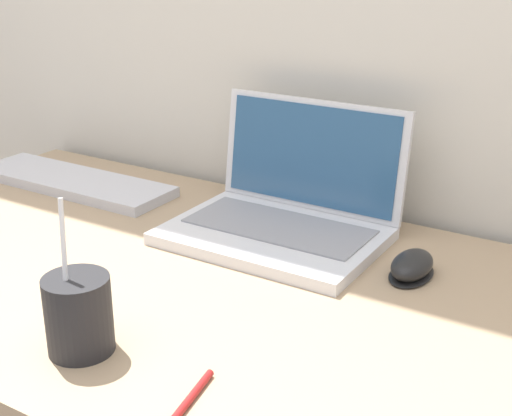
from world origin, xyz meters
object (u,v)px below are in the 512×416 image
(drink_cup, at_px, (78,313))
(pen, at_px, (184,406))
(laptop, at_px, (286,209))
(computer_mouse, at_px, (412,266))
(external_keyboard, at_px, (73,182))

(drink_cup, distance_m, pen, 0.19)
(laptop, height_order, computer_mouse, laptop)
(laptop, xyz_separation_m, computer_mouse, (0.24, -0.04, -0.03))
(drink_cup, relative_size, computer_mouse, 1.92)
(laptop, bearing_deg, external_keyboard, -177.91)
(drink_cup, distance_m, computer_mouse, 0.49)
(laptop, relative_size, computer_mouse, 3.43)
(drink_cup, xyz_separation_m, computer_mouse, (0.27, 0.40, -0.04))
(drink_cup, bearing_deg, external_keyboard, 136.09)
(pen, bearing_deg, external_keyboard, 143.73)
(computer_mouse, bearing_deg, laptop, 169.65)
(laptop, height_order, pen, laptop)
(drink_cup, relative_size, pen, 1.47)
(external_keyboard, bearing_deg, pen, -36.27)
(laptop, bearing_deg, computer_mouse, -10.35)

